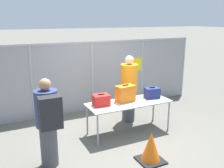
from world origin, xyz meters
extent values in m
plane|color=#605E56|center=(0.00, 0.00, 0.00)|extent=(120.00, 120.00, 0.00)
cylinder|color=#9EA0A5|center=(-1.67, 1.91, 1.00)|extent=(0.07, 0.07, 2.00)
cylinder|color=#9EA0A5|center=(0.00, 1.91, 1.00)|extent=(0.07, 0.07, 2.00)
cylinder|color=#9EA0A5|center=(1.67, 1.91, 1.00)|extent=(0.07, 0.07, 2.00)
cylinder|color=#9EA0A5|center=(3.33, 1.91, 1.00)|extent=(0.07, 0.07, 2.00)
cube|color=gray|center=(0.00, 1.91, 1.00)|extent=(6.66, 0.01, 2.00)
cube|color=#9EA0A5|center=(0.00, 1.91, 1.97)|extent=(6.66, 0.04, 0.04)
cube|color=yellow|center=(1.36, 1.90, 1.24)|extent=(0.60, 0.01, 0.40)
cube|color=#B2B2AD|center=(0.21, 0.14, 0.73)|extent=(1.96, 0.74, 0.02)
cylinder|color=#99999E|center=(-0.71, -0.17, 0.36)|extent=(0.04, 0.04, 0.72)
cylinder|color=#99999E|center=(1.12, -0.17, 0.36)|extent=(0.04, 0.04, 0.72)
cylinder|color=#99999E|center=(-0.71, 0.46, 0.36)|extent=(0.04, 0.04, 0.72)
cylinder|color=#99999E|center=(1.12, 0.46, 0.36)|extent=(0.04, 0.04, 0.72)
cube|color=red|center=(-0.45, 0.23, 0.86)|extent=(0.37, 0.30, 0.24)
cube|color=black|center=(-0.45, 0.23, 1.00)|extent=(0.14, 0.03, 0.02)
cube|color=orange|center=(0.16, 0.24, 0.93)|extent=(0.46, 0.30, 0.38)
cube|color=black|center=(0.16, 0.24, 1.13)|extent=(0.16, 0.05, 0.02)
cube|color=navy|center=(0.87, 0.19, 0.87)|extent=(0.37, 0.28, 0.25)
cube|color=black|center=(0.87, 0.19, 1.01)|extent=(0.14, 0.04, 0.02)
cylinder|color=#4C4C51|center=(-1.77, -0.42, 0.39)|extent=(0.31, 0.31, 0.78)
cylinder|color=navy|center=(-1.77, -0.42, 1.10)|extent=(0.40, 0.40, 0.65)
sphere|color=#A57A5B|center=(-1.77, -0.42, 1.53)|extent=(0.21, 0.21, 0.21)
cube|color=#232328|center=(-1.77, -0.73, 1.13)|extent=(0.36, 0.22, 0.54)
cylinder|color=#4C4C51|center=(0.54, 0.74, 0.41)|extent=(0.32, 0.32, 0.82)
cylinder|color=orange|center=(0.54, 0.74, 1.16)|extent=(0.43, 0.43, 0.68)
sphere|color=beige|center=(0.54, 0.74, 1.61)|extent=(0.22, 0.22, 0.22)
cube|color=#B2B2B7|center=(0.86, 3.46, 0.44)|extent=(3.16, 1.28, 0.52)
sphere|color=black|center=(0.31, 2.75, 0.33)|extent=(0.65, 0.65, 0.65)
sphere|color=black|center=(0.31, 4.16, 0.33)|extent=(0.65, 0.65, 0.65)
cylinder|color=#59595B|center=(-1.27, 3.46, 0.23)|extent=(1.11, 0.06, 0.06)
cube|color=black|center=(-0.04, -1.12, 0.01)|extent=(0.47, 0.47, 0.03)
cone|color=orange|center=(-0.04, -1.12, 0.30)|extent=(0.38, 0.38, 0.59)
camera|label=1|loc=(-2.52, -4.57, 2.62)|focal=40.00mm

